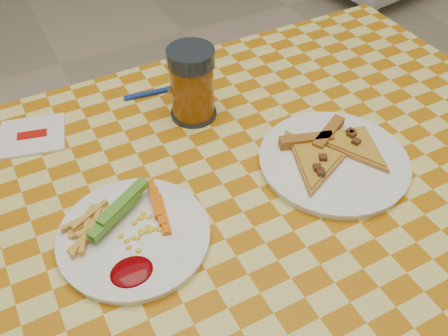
{
  "coord_description": "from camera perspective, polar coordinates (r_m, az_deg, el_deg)",
  "views": [
    {
      "loc": [
        -0.27,
        -0.48,
        1.37
      ],
      "look_at": [
        0.01,
        0.05,
        0.78
      ],
      "focal_mm": 40.0,
      "sensor_mm": 36.0,
      "label": 1
    }
  ],
  "objects": [
    {
      "name": "drink_glass",
      "position": [
        0.95,
        -3.66,
        9.5
      ],
      "size": [
        0.09,
        0.09,
        0.15
      ],
      "color": "black",
      "rests_on": "table"
    },
    {
      "name": "napkin",
      "position": [
        1.0,
        -21.05,
        3.46
      ],
      "size": [
        0.14,
        0.13,
        0.01
      ],
      "rotation": [
        0.0,
        0.0,
        -0.25
      ],
      "color": "white",
      "rests_on": "table"
    },
    {
      "name": "table",
      "position": [
        0.88,
        0.93,
        -6.6
      ],
      "size": [
        1.28,
        0.88,
        0.76
      ],
      "color": "white",
      "rests_on": "ground"
    },
    {
      "name": "plate_left",
      "position": [
        0.78,
        -10.22,
        -7.76
      ],
      "size": [
        0.28,
        0.28,
        0.01
      ],
      "primitive_type": "cylinder",
      "rotation": [
        0.0,
        0.0,
        -0.27
      ],
      "color": "white",
      "rests_on": "table"
    },
    {
      "name": "fork",
      "position": [
        1.05,
        -7.77,
        8.62
      ],
      "size": [
        0.13,
        0.03,
        0.01
      ],
      "rotation": [
        0.0,
        0.0,
        -0.14
      ],
      "color": "navy",
      "rests_on": "table"
    },
    {
      "name": "plate_right",
      "position": [
        0.9,
        12.4,
        0.69
      ],
      "size": [
        0.33,
        0.33,
        0.01
      ],
      "primitive_type": "cylinder",
      "rotation": [
        0.0,
        0.0,
        0.33
      ],
      "color": "white",
      "rests_on": "table"
    },
    {
      "name": "pizza_slices",
      "position": [
        0.9,
        12.14,
        1.95
      ],
      "size": [
        0.26,
        0.22,
        0.02
      ],
      "color": "#BD783A",
      "rests_on": "plate_right"
    },
    {
      "name": "fries_veggies",
      "position": [
        0.78,
        -11.37,
        -6.38
      ],
      "size": [
        0.19,
        0.18,
        0.04
      ],
      "color": "#EBC34A",
      "rests_on": "plate_left"
    }
  ]
}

